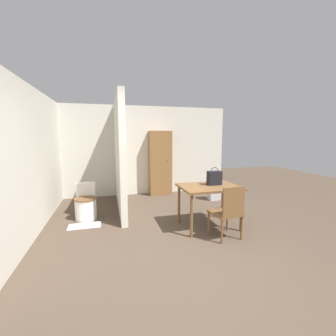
{
  "coord_description": "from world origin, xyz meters",
  "views": [
    {
      "loc": [
        -0.89,
        -2.47,
        1.66
      ],
      "look_at": [
        0.26,
        1.8,
        1.04
      ],
      "focal_mm": 24.0,
      "sensor_mm": 36.0,
      "label": 1
    }
  ],
  "objects_px": {
    "dining_table": "(209,191)",
    "handbag": "(214,178)",
    "wooden_cabinet": "(160,163)",
    "wooden_chair": "(228,211)",
    "toilet": "(86,204)",
    "space_heater": "(214,189)"
  },
  "relations": [
    {
      "from": "handbag",
      "to": "space_heater",
      "type": "relative_size",
      "value": 0.58
    },
    {
      "from": "handbag",
      "to": "wooden_cabinet",
      "type": "relative_size",
      "value": 0.18
    },
    {
      "from": "wooden_chair",
      "to": "space_heater",
      "type": "height_order",
      "value": "wooden_chair"
    },
    {
      "from": "wooden_cabinet",
      "to": "space_heater",
      "type": "relative_size",
      "value": 3.18
    },
    {
      "from": "handbag",
      "to": "wooden_cabinet",
      "type": "xyz_separation_m",
      "value": [
        -0.45,
        2.47,
        0.0
      ]
    },
    {
      "from": "handbag",
      "to": "space_heater",
      "type": "distance_m",
      "value": 1.83
    },
    {
      "from": "wooden_cabinet",
      "to": "space_heater",
      "type": "height_order",
      "value": "wooden_cabinet"
    },
    {
      "from": "dining_table",
      "to": "wooden_cabinet",
      "type": "relative_size",
      "value": 0.58
    },
    {
      "from": "dining_table",
      "to": "wooden_cabinet",
      "type": "bearing_deg",
      "value": 97.24
    },
    {
      "from": "dining_table",
      "to": "handbag",
      "type": "height_order",
      "value": "handbag"
    },
    {
      "from": "dining_table",
      "to": "wooden_cabinet",
      "type": "height_order",
      "value": "wooden_cabinet"
    },
    {
      "from": "dining_table",
      "to": "wooden_chair",
      "type": "height_order",
      "value": "wooden_chair"
    },
    {
      "from": "toilet",
      "to": "wooden_cabinet",
      "type": "relative_size",
      "value": 0.39
    },
    {
      "from": "dining_table",
      "to": "toilet",
      "type": "distance_m",
      "value": 2.49
    },
    {
      "from": "toilet",
      "to": "handbag",
      "type": "height_order",
      "value": "handbag"
    },
    {
      "from": "handbag",
      "to": "wooden_cabinet",
      "type": "height_order",
      "value": "wooden_cabinet"
    },
    {
      "from": "dining_table",
      "to": "space_heater",
      "type": "relative_size",
      "value": 1.85
    },
    {
      "from": "wooden_chair",
      "to": "toilet",
      "type": "xyz_separation_m",
      "value": [
        -2.31,
        1.59,
        -0.19
      ]
    },
    {
      "from": "dining_table",
      "to": "wooden_chair",
      "type": "bearing_deg",
      "value": -80.96
    },
    {
      "from": "toilet",
      "to": "space_heater",
      "type": "height_order",
      "value": "toilet"
    },
    {
      "from": "wooden_chair",
      "to": "wooden_cabinet",
      "type": "relative_size",
      "value": 0.49
    },
    {
      "from": "dining_table",
      "to": "handbag",
      "type": "xyz_separation_m",
      "value": [
        0.13,
        0.06,
        0.22
      ]
    }
  ]
}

